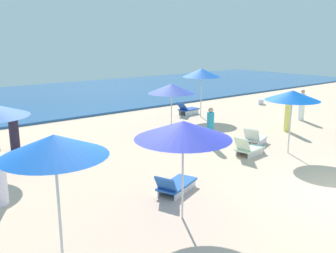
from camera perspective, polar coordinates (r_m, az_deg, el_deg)
The scene contains 15 objects.
ocean at distance 27.94m, azimuth -18.12°, elevation 4.37°, with size 60.00×15.77×0.12m, color #265797.
umbrella_1 at distance 6.35m, azimuth -17.40°, elevation -2.89°, with size 1.82×1.82×2.63m.
umbrella_3 at distance 16.46m, azimuth 0.55°, elevation 5.98°, with size 2.13×2.13×2.23m.
umbrella_4 at distance 19.90m, azimuth 5.28°, elevation 8.39°, with size 2.10×2.10×2.64m.
lounge_chair_4_0 at distance 20.72m, azimuth 3.06°, elevation 2.70°, with size 1.39×0.70×0.75m.
umbrella_5 at distance 8.21m, azimuth 2.38°, elevation -0.53°, with size 2.23×2.23×2.39m.
lounge_chair_5_0 at distance 10.25m, azimuth 1.15°, elevation -9.14°, with size 1.54×1.06×0.64m.
umbrella_6 at distance 14.00m, azimuth 18.93°, elevation 4.62°, with size 1.98×1.98×2.37m.
lounge_chair_6_0 at distance 13.70m, azimuth 12.45°, elevation -3.37°, with size 1.28×0.72×0.77m.
lounge_chair_6_1 at distance 15.09m, azimuth 13.46°, elevation -1.83°, with size 1.39×0.98×0.77m.
beachgoer_1 at distance 17.67m, azimuth 18.26°, elevation 1.83°, with size 0.39×0.39×1.68m.
beachgoer_2 at distance 15.06m, azimuth -22.98°, elevation -0.91°, with size 0.43×0.43×1.52m.
beachgoer_3 at distance 14.70m, azimuth 6.65°, elevation -0.12°, with size 0.40×0.40×1.54m.
beachgoer_5 at distance 20.41m, azimuth 20.22°, elevation 3.06°, with size 0.33×0.33×1.62m.
cooler_box_1 at distance 24.86m, azimuth 14.37°, elevation 3.82°, with size 0.54×0.32×0.34m, color white.
Camera 1 is at (-9.58, -3.80, 4.17)m, focal length 38.90 mm.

